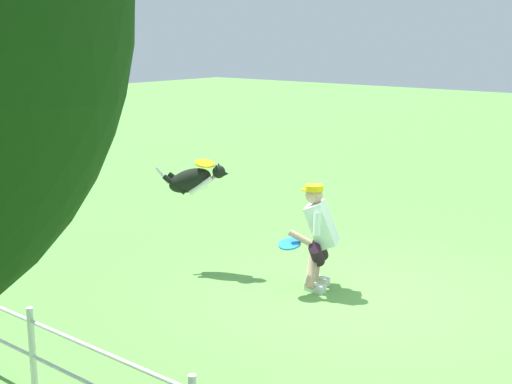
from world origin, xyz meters
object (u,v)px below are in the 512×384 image
Objects in this scene: dog at (193,180)px; frisbee_flying at (205,163)px; person at (318,233)px; frisbee_held at (290,244)px.

frisbee_flying reaches higher than dog.
person is 0.40m from frisbee_held.
dog reaches higher than person.
frisbee_flying is (1.61, 0.29, 0.72)m from person.
person is 1.79m from frisbee_flying.
frisbee_held is at bearing 178.04° from frisbee_flying.
frisbee_held is (-1.58, -0.02, -0.57)m from dog.
frisbee_held is at bearing -24.41° from dog.
frisbee_flying is at bearing -13.48° from person.
frisbee_flying reaches higher than frisbee_held.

